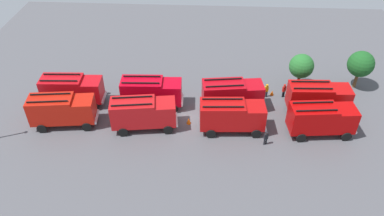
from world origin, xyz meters
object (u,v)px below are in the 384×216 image
Objects in this scene: fire_truck_4 at (72,89)px; firefighter_1 at (266,90)px; fire_truck_6 at (232,94)px; firefighter_3 at (101,88)px; fire_truck_2 at (232,115)px; fire_truck_7 at (318,97)px; fire_truck_0 at (62,110)px; traffic_cone_0 at (189,121)px; fire_truck_3 at (322,118)px; fire_truck_5 at (151,91)px; firefighter_2 at (266,138)px; tree_0 at (301,66)px; traffic_cone_1 at (272,93)px; tree_1 at (361,64)px; fire_truck_1 at (143,113)px; firefighter_0 at (284,90)px.

firefighter_1 is at bearing 4.02° from fire_truck_4.
firefighter_3 is (-16.13, 1.96, -1.12)m from fire_truck_6.
fire_truck_2 is at bearing -45.12° from firefighter_1.
fire_truck_0 is at bearing -174.32° from fire_truck_7.
firefighter_1 is 10.89m from traffic_cone_0.
fire_truck_4 reaches higher than firefighter_3.
traffic_cone_0 is at bearing 170.63° from fire_truck_3.
traffic_cone_0 is at bearing -35.51° from fire_truck_5.
fire_truck_5 is at bearing 146.77° from traffic_cone_0.
fire_truck_6 is at bearing 177.64° from fire_truck_7.
firefighter_2 is 12.36m from tree_0.
traffic_cone_1 is (0.83, 0.45, -0.70)m from firefighter_1.
tree_1 is at bearing 39.94° from fire_truck_7.
fire_truck_1 is at bearing -97.10° from fire_truck_5.
firefighter_0 is (6.55, 2.77, -1.14)m from fire_truck_6.
fire_truck_0 and fire_truck_7 have the same top height.
fire_truck_4 is 1.44× the size of tree_1.
fire_truck_2 is 4.07× the size of firefighter_0.
fire_truck_0 is at bearing -162.73° from firefighter_3.
firefighter_0 is 2.17m from firefighter_1.
fire_truck_0 is 9.96× the size of traffic_cone_0.
fire_truck_7 is at bearing 11.43° from traffic_cone_0.
tree_0 is at bearing 11.34° from fire_truck_0.
tree_1 reaches higher than tree_0.
tree_1 reaches higher than firefighter_3.
traffic_cone_0 is at bearing -2.71° from fire_truck_0.
fire_truck_0 is 24.19m from firefighter_1.
firefighter_1 is 0.36× the size of tree_1.
traffic_cone_1 is at bearing 144.14° from fire_truck_7.
firefighter_0 is (25.50, 2.86, -1.14)m from fire_truck_4.
traffic_cone_1 is (24.06, 7.09, -1.82)m from fire_truck_0.
traffic_cone_1 is at bearing 9.68° from fire_truck_5.
traffic_cone_0 is (4.93, 1.02, -1.78)m from fire_truck_1.
fire_truck_7 is 4.01× the size of firefighter_3.
fire_truck_5 is (9.46, 0.07, 0.00)m from fire_truck_4.
fire_truck_4 is at bearing 165.28° from fire_truck_2.
fire_truck_7 is 1.44× the size of tree_1.
fire_truck_3 is 14.47m from traffic_cone_0.
tree_0 reaches higher than firefighter_3.
fire_truck_3 is at bearing -7.40° from fire_truck_1.
firefighter_0 is 2.41× the size of traffic_cone_0.
fire_truck_5 is at bearing -64.76° from firefighter_3.
fire_truck_4 is 3.65m from firefighter_3.
fire_truck_6 is 11.19× the size of traffic_cone_1.
fire_truck_3 is 11.11× the size of traffic_cone_1.
fire_truck_7 reaches higher than firefighter_1.
tree_1 reaches higher than fire_truck_0.
fire_truck_4 and fire_truck_6 have the same top height.
fire_truck_6 is (0.15, 3.92, 0.00)m from fire_truck_2.
fire_truck_5 is 5.77m from traffic_cone_0.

